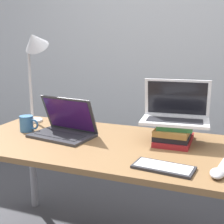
% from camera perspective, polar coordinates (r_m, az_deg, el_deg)
% --- Properties ---
extents(wall_back, '(8.00, 0.05, 2.70)m').
position_cam_1_polar(wall_back, '(3.08, 10.40, 13.90)').
color(wall_back, silver).
rests_on(wall_back, ground_plane).
extents(desk, '(1.72, 0.78, 0.72)m').
position_cam_1_polar(desk, '(1.78, 0.28, -7.83)').
color(desk, brown).
rests_on(desk, ground_plane).
extents(laptop_left, '(0.40, 0.29, 0.23)m').
position_cam_1_polar(laptop_left, '(1.90, -8.74, -2.97)').
color(laptop_left, '#333338').
rests_on(laptop_left, desk).
extents(book_stack, '(0.21, 0.28, 0.12)m').
position_cam_1_polar(book_stack, '(1.79, 11.21, -3.80)').
color(book_stack, maroon).
rests_on(book_stack, desk).
extents(laptop_on_books, '(0.39, 0.26, 0.23)m').
position_cam_1_polar(laptop_on_books, '(1.79, 11.53, -0.22)').
color(laptop_on_books, silver).
rests_on(laptop_on_books, book_stack).
extents(wireless_keyboard, '(0.28, 0.15, 0.01)m').
position_cam_1_polar(wireless_keyboard, '(1.44, 9.40, -9.94)').
color(wireless_keyboard, '#28282D').
rests_on(wireless_keyboard, desk).
extents(mouse, '(0.06, 0.10, 0.03)m').
position_cam_1_polar(mouse, '(1.41, 18.65, -10.58)').
color(mouse, '#B2B2B7').
rests_on(mouse, desk).
extents(mug, '(0.13, 0.08, 0.10)m').
position_cam_1_polar(mug, '(2.05, -15.28, -2.06)').
color(mug, teal).
rests_on(mug, desk).
extents(desk_lamp, '(0.23, 0.20, 0.65)m').
position_cam_1_polar(desk_lamp, '(2.17, -14.09, 10.60)').
color(desk_lamp, silver).
rests_on(desk_lamp, desk).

